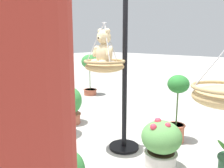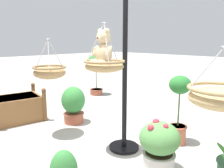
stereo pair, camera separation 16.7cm
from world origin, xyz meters
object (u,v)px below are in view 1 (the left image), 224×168
hanging_basket_left_high (223,95)px  wooden_planter_box (11,109)px  potted_plant_flowering_red (161,143)px  potted_plant_bushy_green (177,105)px  teddy_bear (103,50)px  hanging_basket_with_teddy (105,65)px  potted_plant_tall_leafy (90,69)px  display_pole_central (124,95)px  potted_plant_fern_front (70,105)px  hanging_basket_right_low (47,72)px

hanging_basket_left_high → wooden_planter_box: 3.79m
hanging_basket_left_high → wooden_planter_box: hanging_basket_left_high is taller
potted_plant_flowering_red → potted_plant_bushy_green: size_ratio=0.62×
teddy_bear → potted_plant_bushy_green: 1.46m
teddy_bear → wooden_planter_box: bearing=9.3°
hanging_basket_with_teddy → hanging_basket_left_high: (-1.51, -0.09, -0.19)m
hanging_basket_with_teddy → wooden_planter_box: bearing=9.9°
hanging_basket_left_high → potted_plant_flowering_red: (0.66, -0.03, -0.72)m
teddy_bear → potted_plant_flowering_red: teddy_bear is taller
potted_plant_tall_leafy → potted_plant_bushy_green: potted_plant_tall_leafy is taller
hanging_basket_with_teddy → teddy_bear: size_ratio=1.35×
teddy_bear → potted_plant_tall_leafy: size_ratio=0.41×
hanging_basket_left_high → wooden_planter_box: bearing=7.2°
display_pole_central → potted_plant_fern_front: (1.41, -0.10, -0.44)m
hanging_basket_right_low → potted_plant_fern_front: size_ratio=0.91×
wooden_planter_box → potted_plant_tall_leafy: (0.54, -2.57, 0.50)m
hanging_basket_with_teddy → teddy_bear: bearing=90.0°
potted_plant_bushy_green → hanging_basket_left_high: bearing=135.2°
potted_plant_bushy_green → teddy_bear: bearing=58.4°
teddy_bear → potted_plant_fern_front: bearing=-16.5°
wooden_planter_box → hanging_basket_with_teddy: bearing=-170.1°
hanging_basket_right_low → potted_plant_tall_leafy: size_ratio=0.55×
hanging_basket_with_teddy → potted_plant_tall_leafy: 3.52m
wooden_planter_box → potted_plant_fern_front: bearing=-141.1°
hanging_basket_right_low → potted_plant_tall_leafy: (1.67, -2.43, -0.31)m
potted_plant_bushy_green → potted_plant_fern_front: bearing=18.4°
hanging_basket_with_teddy → hanging_basket_right_low: (1.04, 0.24, -0.17)m
hanging_basket_right_low → hanging_basket_with_teddy: bearing=-166.9°
potted_plant_tall_leafy → hanging_basket_with_teddy: bearing=141.1°
teddy_bear → potted_plant_bushy_green: (-0.61, -1.00, -0.86)m
hanging_basket_with_teddy → hanging_basket_right_low: size_ratio=1.02×
display_pole_central → teddy_bear: bearing=61.2°
hanging_basket_with_teddy → potted_plant_fern_front: hanging_basket_with_teddy is taller
display_pole_central → teddy_bear: display_pole_central is taller
hanging_basket_with_teddy → potted_plant_fern_front: 1.58m
wooden_planter_box → potted_plant_flowering_red: wooden_planter_box is taller
hanging_basket_right_low → wooden_planter_box: (1.13, 0.13, -0.81)m
potted_plant_flowering_red → potted_plant_bushy_green: 0.92m
wooden_planter_box → potted_plant_bushy_green: bearing=-154.1°
display_pole_central → hanging_basket_right_low: size_ratio=3.95×
display_pole_central → wooden_planter_box: size_ratio=2.38×
hanging_basket_left_high → potted_plant_flowering_red: size_ratio=0.92×
hanging_basket_with_teddy → hanging_basket_right_low: bearing=13.1°
teddy_bear → display_pole_central: bearing=-118.8°
hanging_basket_left_high → potted_plant_flowering_red: hanging_basket_left_high is taller
wooden_planter_box → potted_plant_flowering_red: (-3.01, -0.50, 0.08)m
teddy_bear → potted_plant_tall_leafy: teddy_bear is taller
hanging_basket_left_high → potted_plant_flowering_red: bearing=-2.5°
potted_plant_flowering_red → potted_plant_tall_leafy: potted_plant_tall_leafy is taller
hanging_basket_right_low → potted_plant_bushy_green: (-1.66, -1.22, -0.49)m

